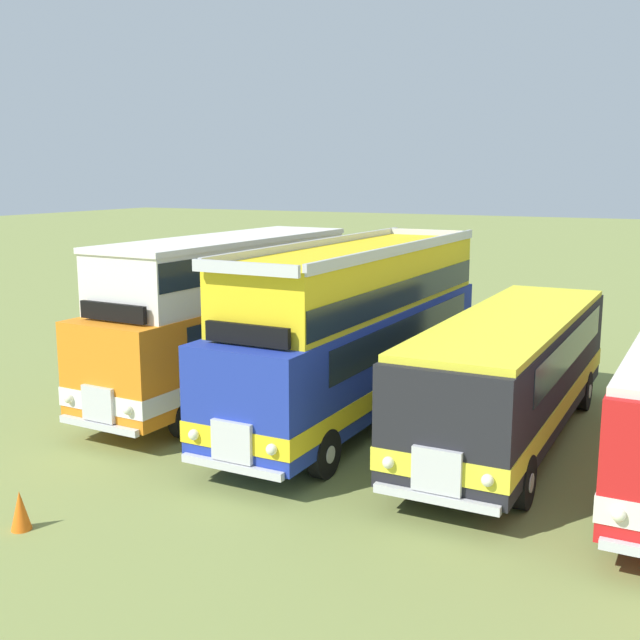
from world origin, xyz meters
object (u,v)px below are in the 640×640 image
Objects in this scene: bus_first_in_row at (228,311)px; cone_mid_row at (20,510)px; bus_second_in_row at (359,326)px; bus_third_in_row at (512,368)px.

cone_mid_row is at bearing -81.34° from bus_first_in_row.
bus_first_in_row is at bearing 98.66° from cone_mid_row.
bus_second_in_row is 15.95× the size of cone_mid_row.
bus_second_in_row is at bearing 0.81° from bus_first_in_row.
bus_first_in_row reaches higher than bus_third_in_row.
bus_third_in_row is (7.89, -0.11, -0.71)m from bus_first_in_row.
bus_second_in_row is 1.08× the size of bus_third_in_row.
bus_first_in_row is 0.86× the size of bus_second_in_row.
bus_first_in_row is 3.95m from bus_second_in_row.
bus_third_in_row is at bearing 52.45° from cone_mid_row.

